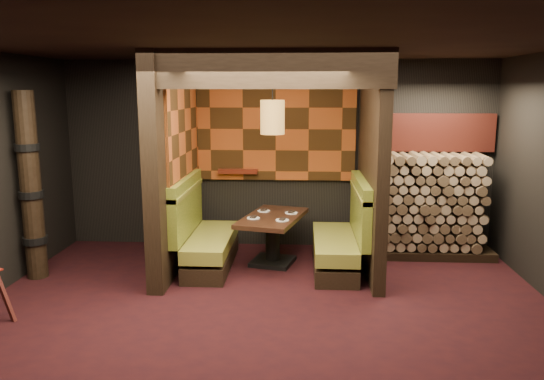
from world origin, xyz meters
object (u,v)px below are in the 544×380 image
Objects in this scene: dining_table at (273,232)px; pendant_lamp at (272,117)px; totem_column at (31,188)px; booth_bench_left at (204,238)px; booth_bench_right at (342,240)px; firewood_stack at (433,205)px.

pendant_lamp reaches higher than dining_table.
pendant_lamp is at bearing 12.42° from totem_column.
booth_bench_left is 1.11× the size of dining_table.
pendant_lamp is 0.43× the size of totem_column.
dining_table is at bearing 170.05° from booth_bench_right.
booth_bench_left is 0.67× the size of totem_column.
booth_bench_left is 2.30m from totem_column.
booth_bench_left is 3.34m from firewood_stack.
firewood_stack reaches higher than dining_table.
booth_bench_right is 1.91m from pendant_lamp.
pendant_lamp is 2.71m from firewood_stack.
booth_bench_left is 1.89m from booth_bench_right.
dining_table is 1.59m from pendant_lamp.
pendant_lamp is at bearing -165.81° from firewood_stack.
dining_table is (0.94, 0.17, 0.05)m from booth_bench_left.
booth_bench_left reaches higher than dining_table.
pendant_lamp reaches higher than totem_column.
firewood_stack is at bearing 27.35° from booth_bench_right.
dining_table is (-0.95, 0.17, 0.05)m from booth_bench_right.
pendant_lamp is (-0.95, 0.12, 1.65)m from booth_bench_right.
booth_bench_right is (1.89, 0.00, 0.00)m from booth_bench_left.
pendant_lamp is at bearing 7.10° from booth_bench_left.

